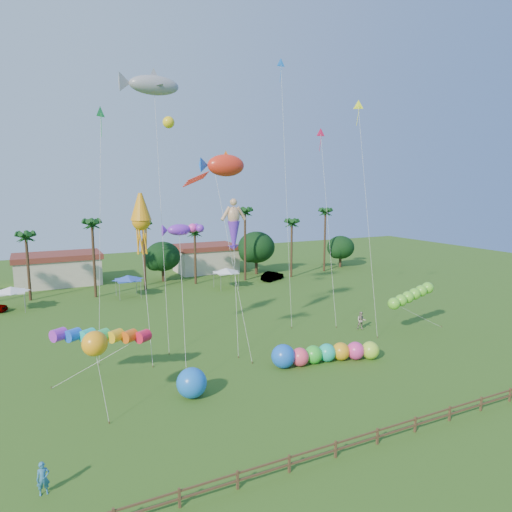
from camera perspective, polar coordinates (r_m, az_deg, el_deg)
name	(u,v)px	position (r m, az deg, el deg)	size (l,w,h in m)	color
ground	(319,401)	(34.02, 7.90, -17.56)	(160.00, 160.00, 0.00)	#285116
tree_line	(180,255)	(72.95, -9.44, 0.18)	(69.46, 8.91, 11.00)	#3A2819
buildings_row	(130,266)	(77.50, -15.42, -1.22)	(35.00, 7.00, 4.00)	beige
tent_row	(129,278)	(63.62, -15.62, -2.69)	(31.00, 4.00, 0.60)	white
fence	(377,434)	(29.58, 14.94, -20.75)	(36.12, 0.12, 1.00)	brown
car_b	(272,276)	(73.16, 2.06, -2.50)	(1.54, 4.41, 1.45)	#4C4C54
spectator_a	(43,478)	(26.98, -25.08, -23.88)	(0.62, 0.40, 1.69)	teal
spectator_b	(361,321)	(49.84, 13.02, -7.88)	(0.92, 0.72, 1.89)	gray
caterpillar_inflatable	(322,354)	(40.25, 8.23, -11.98)	(9.77, 3.65, 2.00)	#FF4364
blue_ball	(192,383)	(34.15, -8.04, -15.43)	(2.18, 2.18, 2.18)	blue
rainbow_tube	(120,340)	(36.91, -16.64, -9.99)	(8.44, 3.60, 3.89)	red
green_worm	(394,304)	(48.17, 16.86, -5.72)	(9.95, 2.89, 4.03)	#61CB2D
orange_ball_kite	(95,344)	(31.67, -19.51, -10.29)	(2.16, 2.50, 5.81)	#FF9D14
merman_kite	(234,228)	(43.68, -2.80, 3.54)	(2.89, 5.69, 13.43)	tan
fish_kite	(226,166)	(42.65, -3.78, 11.22)	(5.62, 7.87, 18.00)	red
shark_kite	(154,85)	(47.26, -12.62, 20.10)	(6.74, 8.22, 25.63)	gray
squid_kite	(141,221)	(42.15, -14.16, 4.22)	(2.17, 5.87, 14.53)	orange
lobster_kite	(179,230)	(36.75, -9.56, 3.25)	(3.31, 4.73, 12.23)	purple
delta_kite_red	(321,138)	(51.62, 8.13, 14.45)	(1.16, 4.50, 21.24)	#CF1746
delta_kite_yellow	(359,111)	(49.41, 12.73, 17.26)	(1.08, 4.97, 23.61)	#E4F919
delta_kite_green	(101,118)	(43.28, -18.85, 16.01)	(2.28, 4.23, 21.85)	#30CD50
delta_kite_blue	(281,72)	(51.08, 3.18, 22.01)	(1.11, 3.29, 28.12)	#1A74F1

